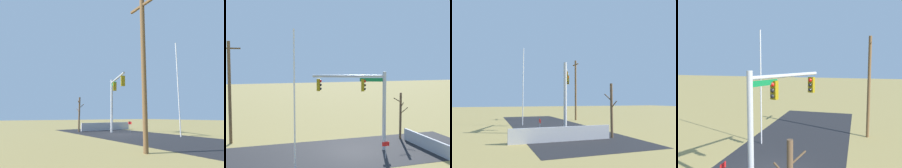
% 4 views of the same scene
% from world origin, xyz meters
% --- Properties ---
extents(ground_plane, '(160.00, 160.00, 0.00)m').
position_xyz_m(ground_plane, '(0.00, 0.00, 0.00)').
color(ground_plane, '#9E894C').
extents(road_surface, '(28.00, 8.00, 0.01)m').
position_xyz_m(road_surface, '(-4.00, 0.00, 0.01)').
color(road_surface, '#232326').
rests_on(road_surface, ground_plane).
extents(sidewalk_corner, '(6.00, 6.00, 0.01)m').
position_xyz_m(sidewalk_corner, '(3.51, -0.17, 0.00)').
color(sidewalk_corner, '#B7B5AD').
rests_on(sidewalk_corner, ground_plane).
extents(retaining_fence, '(0.20, 7.34, 1.01)m').
position_xyz_m(retaining_fence, '(5.76, -1.55, 0.51)').
color(retaining_fence, '#A8A8AD').
rests_on(retaining_fence, ground_plane).
extents(signal_mast, '(5.37, 2.35, 6.14)m').
position_xyz_m(signal_mast, '(1.12, 0.39, 4.24)').
color(signal_mast, '#B2B5BA').
rests_on(signal_mast, ground_plane).
extents(flagpole, '(0.10, 0.10, 8.91)m').
position_xyz_m(flagpole, '(-4.95, -2.69, 4.45)').
color(flagpole, silver).
rests_on(flagpole, ground_plane).
extents(utility_pole, '(1.90, 0.26, 8.63)m').
position_xyz_m(utility_pole, '(-8.99, 5.48, 4.48)').
color(utility_pole, brown).
rests_on(utility_pole, ground_plane).
extents(bare_tree, '(1.27, 1.02, 4.15)m').
position_xyz_m(bare_tree, '(5.53, 2.55, 2.13)').
color(bare_tree, brown).
rests_on(bare_tree, ground_plane).
extents(open_sign, '(0.56, 0.04, 1.22)m').
position_xyz_m(open_sign, '(1.64, -2.19, 0.91)').
color(open_sign, silver).
rests_on(open_sign, ground_plane).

